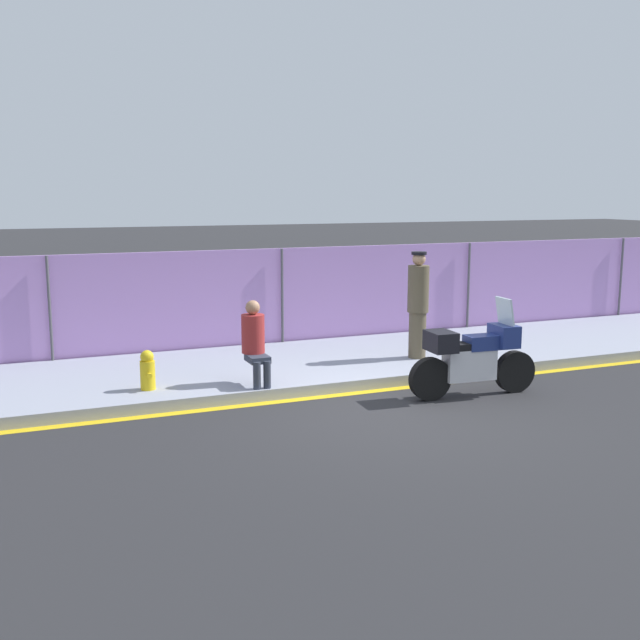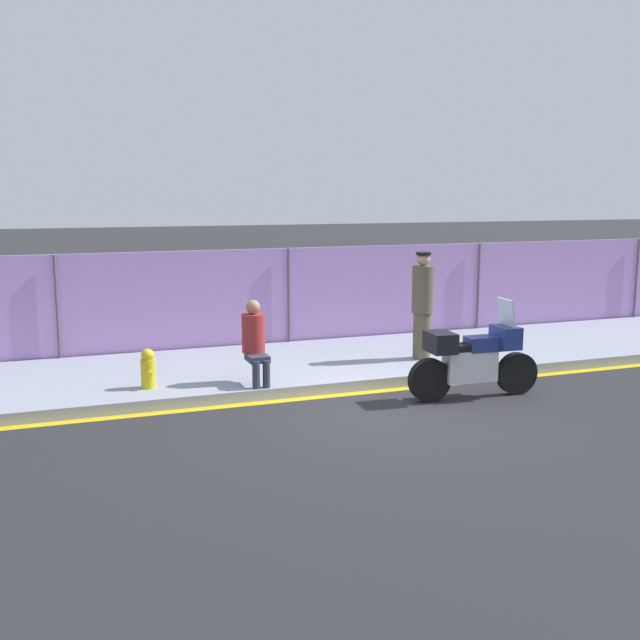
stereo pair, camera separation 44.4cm
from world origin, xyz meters
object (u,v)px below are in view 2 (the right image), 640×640
object	(u,v)px
officer_standing	(422,304)
fire_hydrant	(148,369)
person_seated_on_curb	(255,337)
motorcycle	(473,359)

from	to	relation	value
officer_standing	fire_hydrant	xyz separation A→B (m)	(-4.81, -0.38, -0.68)
officer_standing	person_seated_on_curb	xyz separation A→B (m)	(-3.22, -0.64, -0.26)
motorcycle	fire_hydrant	world-z (taller)	motorcycle
motorcycle	fire_hydrant	distance (m)	4.90
person_seated_on_curb	officer_standing	bearing A→B (deg)	11.18
motorcycle	officer_standing	distance (m)	2.09
person_seated_on_curb	fire_hydrant	size ratio (longest dim) A/B	2.15
motorcycle	person_seated_on_curb	xyz separation A→B (m)	(-3.03, 1.37, 0.28)
motorcycle	fire_hydrant	bearing A→B (deg)	164.36
motorcycle	fire_hydrant	xyz separation A→B (m)	(-4.62, 1.63, -0.14)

